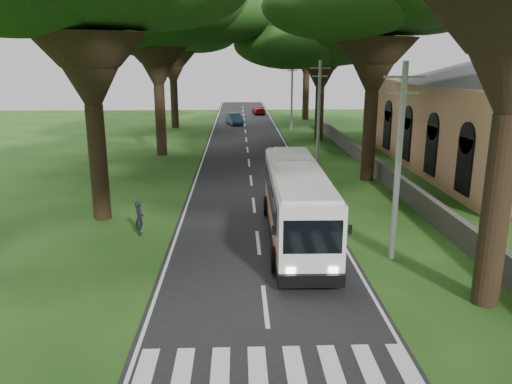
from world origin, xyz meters
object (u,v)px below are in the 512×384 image
at_px(coach_bus, 296,201).
at_px(pole_near, 399,160).
at_px(pedestrian, 139,218).
at_px(pole_mid, 319,110).
at_px(pole_far, 292,94).
at_px(church, 504,106).
at_px(distant_car_b, 234,119).
at_px(distant_car_c, 259,110).

bearing_deg(coach_bus, pole_near, -34.06).
xyz_separation_m(pole_near, pedestrian, (-11.04, 3.32, -3.36)).
height_order(pole_mid, pedestrian, pole_mid).
distance_m(pole_near, pole_far, 40.00).
bearing_deg(pole_far, pole_mid, -90.00).
xyz_separation_m(church, distant_car_b, (-19.17, 29.01, -4.18)).
height_order(distant_car_c, pedestrian, pedestrian).
relative_size(church, coach_bus, 2.11).
relative_size(church, pole_far, 3.00).
bearing_deg(pole_mid, distant_car_b, 105.50).
height_order(pole_far, coach_bus, pole_far).
relative_size(distant_car_c, pedestrian, 2.62).
height_order(distant_car_b, distant_car_c, distant_car_b).
distance_m(pole_near, pedestrian, 12.01).
height_order(pole_mid, distant_car_b, pole_mid).
bearing_deg(distant_car_b, church, -70.65).
bearing_deg(pole_far, coach_bus, -95.70).
relative_size(church, pole_near, 3.00).
bearing_deg(coach_bus, distant_car_c, 90.16).
bearing_deg(pole_far, pedestrian, -106.76).
height_order(church, distant_car_c, church).
bearing_deg(pole_mid, church, -19.81).
bearing_deg(pole_far, distant_car_c, 100.58).
height_order(church, coach_bus, church).
relative_size(pole_mid, pole_far, 1.00).
relative_size(coach_bus, pedestrian, 6.94).
height_order(pole_near, pole_far, same).
relative_size(coach_bus, distant_car_c, 2.64).
xyz_separation_m(pole_near, pole_far, (0.00, 40.00, 0.00)).
xyz_separation_m(pole_near, coach_bus, (-3.74, 2.60, -2.38)).
height_order(pole_near, pole_mid, same).
bearing_deg(pedestrian, pole_far, -30.63).
bearing_deg(pole_near, pedestrian, 163.25).
xyz_separation_m(church, pole_near, (-12.36, -15.55, -0.73)).
xyz_separation_m(pole_mid, pole_far, (0.00, 20.00, 0.00)).
distance_m(church, distant_car_c, 44.39).
bearing_deg(pole_mid, pedestrian, -123.52).
relative_size(distant_car_b, distant_car_c, 0.99).
bearing_deg(distant_car_b, coach_bus, -99.92).
bearing_deg(distant_car_c, coach_bus, 85.34).
height_order(pole_mid, coach_bus, pole_mid).
height_order(pole_near, coach_bus, pole_near).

